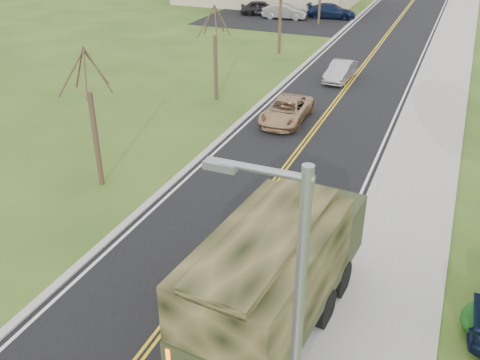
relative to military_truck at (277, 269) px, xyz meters
The scene contains 14 objects.
road 35.75m from the military_truck, 94.89° to the left, with size 8.00×120.00×0.01m, color black.
curb_right 35.64m from the military_truck, 88.21° to the left, with size 0.30×120.00×0.12m, color #9E998E.
sidewalk_right 35.73m from the military_truck, 85.40° to the left, with size 3.20×120.00×0.10m, color #9E998E.
curb_left 36.34m from the military_truck, 101.43° to the left, with size 0.30×120.00×0.10m, color #9E998E.
street_light 5.74m from the military_truck, 69.39° to the right, with size 1.65×0.22×8.00m.
bare_tree_a 11.49m from the military_truck, 151.05° to the left, with size 1.93×2.26×6.08m.
bare_tree_b 20.23m from the military_truck, 119.77° to the left, with size 1.83×2.14×5.73m.
bare_tree_c 31.22m from the military_truck, 108.77° to the left, with size 2.04×2.39×6.42m.
military_truck is the anchor object (origin of this frame).
suv_champagne 16.56m from the military_truck, 107.15° to the left, with size 2.15×4.66×1.29m, color tan.
sedan_silver 24.75m from the military_truck, 98.94° to the left, with size 1.37×3.92×1.29m, color #9E9DA1.
lot_car_dark 47.08m from the military_truck, 111.15° to the left, with size 1.77×4.41×1.50m, color black.
lot_car_silver 45.19m from the military_truck, 108.11° to the left, with size 1.58×4.52×1.49m, color #9D9DA2.
lot_car_navy 46.21m from the military_truck, 102.09° to the left, with size 2.04×5.02×1.46m, color #0E1833.
Camera 1 is at (6.63, -6.80, 11.20)m, focal length 40.00 mm.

